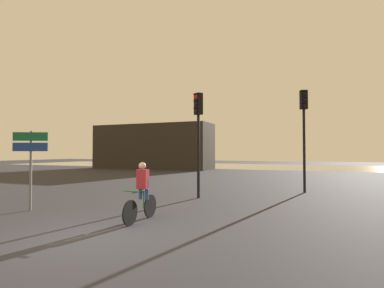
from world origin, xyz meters
name	(u,v)px	position (x,y,z in m)	size (l,w,h in m)	color
ground_plane	(84,239)	(0.00, 0.00, 0.00)	(120.00, 120.00, 0.00)	#28282D
water_strip	(276,167)	(0.00, 35.13, 0.00)	(80.00, 16.00, 0.01)	gray
distant_building	(152,147)	(-12.78, 25.13, 2.54)	(13.97, 4.00, 5.08)	#2D2823
traffic_light_far_right	(304,122)	(4.22, 9.87, 3.34)	(0.39, 0.41, 4.84)	black
traffic_light_center	(198,125)	(0.20, 6.41, 3.04)	(0.40, 0.42, 4.37)	black
direction_sign_post	(31,155)	(-3.91, 1.84, 1.79)	(0.99, 0.53, 2.60)	slate
cyclist	(142,191)	(0.25, 1.98, 0.82)	(0.46, 1.71, 1.62)	black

